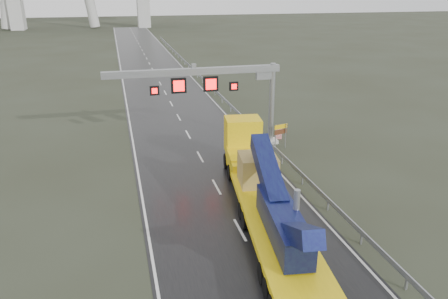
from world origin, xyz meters
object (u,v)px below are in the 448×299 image
object	(u,v)px
sign_gantry	(219,84)
exit_sign_pair	(281,131)
striped_barrier	(278,133)
heavy_haul_truck	(262,184)

from	to	relation	value
sign_gantry	exit_sign_pair	bearing A→B (deg)	-17.94
exit_sign_pair	striped_barrier	distance (m)	2.81
sign_gantry	exit_sign_pair	distance (m)	6.73
sign_gantry	striped_barrier	size ratio (longest dim) A/B	14.15
sign_gantry	heavy_haul_truck	distance (m)	12.52
heavy_haul_truck	exit_sign_pair	bearing A→B (deg)	70.05
heavy_haul_truck	sign_gantry	bearing A→B (deg)	96.44
sign_gantry	exit_sign_pair	xyz separation A→B (m)	(5.12, -1.66, -4.05)
striped_barrier	exit_sign_pair	bearing A→B (deg)	-92.45
sign_gantry	exit_sign_pair	size ratio (longest dim) A/B	6.67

